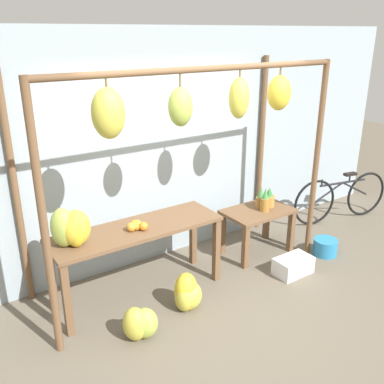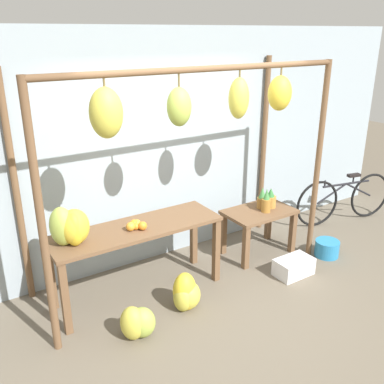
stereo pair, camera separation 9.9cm
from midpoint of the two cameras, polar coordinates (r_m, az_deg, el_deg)
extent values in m
plane|color=#665B4C|center=(4.63, 5.44, -15.62)|extent=(20.00, 20.00, 0.00)
cube|color=#99A8B2|center=(5.16, -4.27, 5.62)|extent=(8.00, 0.08, 2.80)
cylinder|color=brown|center=(3.72, -18.67, -4.52)|extent=(0.07, 0.07, 2.44)
cylinder|color=brown|center=(5.42, 16.93, 3.53)|extent=(0.07, 0.07, 2.44)
cylinder|color=brown|center=(4.62, -21.82, -0.03)|extent=(0.07, 0.07, 2.44)
cylinder|color=brown|center=(6.07, 10.00, 5.91)|extent=(0.07, 0.07, 2.44)
cylinder|color=brown|center=(4.09, 2.82, 16.10)|extent=(3.28, 0.06, 0.06)
cylinder|color=brown|center=(3.61, -10.86, 14.16)|extent=(0.02, 0.02, 0.06)
ellipsoid|color=gold|center=(3.64, -10.60, 10.32)|extent=(0.29, 0.26, 0.43)
cylinder|color=brown|center=(3.93, -1.02, 14.67)|extent=(0.02, 0.02, 0.11)
ellipsoid|color=#9EB247|center=(3.96, -0.99, 11.29)|extent=(0.23, 0.21, 0.36)
cylinder|color=brown|center=(4.32, 7.07, 15.40)|extent=(0.02, 0.02, 0.06)
ellipsoid|color=gold|center=(4.35, 6.93, 12.31)|extent=(0.22, 0.19, 0.41)
cylinder|color=brown|center=(4.69, 12.44, 15.42)|extent=(0.02, 0.02, 0.08)
ellipsoid|color=gold|center=(4.72, 12.23, 12.75)|extent=(0.26, 0.24, 0.37)
cube|color=brown|center=(4.54, -6.81, -4.87)|extent=(1.85, 0.58, 0.04)
cube|color=brown|center=(4.28, -15.92, -13.52)|extent=(0.07, 0.07, 0.77)
cube|color=brown|center=(4.94, 3.83, -7.77)|extent=(0.07, 0.07, 0.77)
cube|color=brown|center=(4.68, -17.72, -10.59)|extent=(0.07, 0.07, 0.77)
cube|color=brown|center=(5.29, 0.76, -5.71)|extent=(0.07, 0.07, 0.77)
cube|color=brown|center=(5.52, 9.46, -2.63)|extent=(0.88, 0.56, 0.04)
cube|color=brown|center=(5.26, 7.74, -7.39)|extent=(0.07, 0.07, 0.56)
cube|color=brown|center=(5.75, 13.74, -5.26)|extent=(0.07, 0.07, 0.56)
cube|color=brown|center=(5.57, 4.68, -5.54)|extent=(0.07, 0.07, 0.56)
cube|color=brown|center=(6.04, 10.62, -3.69)|extent=(0.07, 0.07, 0.56)
ellipsoid|color=gold|center=(4.22, -14.74, -4.52)|extent=(0.38, 0.36, 0.36)
ellipsoid|color=gold|center=(4.30, -15.66, -4.61)|extent=(0.25, 0.26, 0.29)
ellipsoid|color=#9EB247|center=(4.22, -16.30, -4.43)|extent=(0.32, 0.32, 0.39)
ellipsoid|color=yellow|center=(4.19, -14.81, -4.81)|extent=(0.25, 0.26, 0.34)
sphere|color=orange|center=(4.44, -5.97, -4.51)|extent=(0.09, 0.09, 0.09)
sphere|color=orange|center=(4.46, -6.85, -4.57)|extent=(0.08, 0.08, 0.08)
sphere|color=orange|center=(4.44, -7.56, -4.59)|extent=(0.09, 0.09, 0.09)
sphere|color=orange|center=(4.51, -6.74, -4.17)|extent=(0.08, 0.08, 0.08)
sphere|color=orange|center=(4.50, -7.11, -4.23)|extent=(0.09, 0.09, 0.09)
cylinder|color=olive|center=(5.57, 9.80, -1.44)|extent=(0.13, 0.13, 0.14)
cone|color=#428442|center=(5.51, 9.89, -0.09)|extent=(0.09, 0.09, 0.14)
cylinder|color=#A3702D|center=(5.46, 10.35, -1.76)|extent=(0.12, 0.12, 0.17)
cone|color=#428442|center=(5.40, 10.46, -0.25)|extent=(0.08, 0.08, 0.14)
cylinder|color=#B27F38|center=(5.61, 10.89, -1.28)|extent=(0.14, 0.14, 0.15)
cone|color=#337538|center=(5.57, 10.98, -0.05)|extent=(0.10, 0.10, 0.11)
ellipsoid|color=#9EB247|center=(4.25, -5.97, -16.91)|extent=(0.34, 0.33, 0.31)
ellipsoid|color=gold|center=(4.22, -7.24, -16.95)|extent=(0.30, 0.31, 0.34)
ellipsoid|color=gold|center=(4.59, 0.16, -13.62)|extent=(0.36, 0.35, 0.30)
ellipsoid|color=yellow|center=(4.57, -0.36, -13.00)|extent=(0.35, 0.34, 0.41)
ellipsoid|color=gold|center=(4.55, -0.60, -13.96)|extent=(0.21, 0.23, 0.30)
ellipsoid|color=gold|center=(4.57, -0.14, -13.86)|extent=(0.30, 0.30, 0.29)
cube|color=silver|center=(5.32, 13.92, -9.66)|extent=(0.46, 0.27, 0.21)
cylinder|color=teal|center=(5.85, 18.01, -7.16)|extent=(0.31, 0.31, 0.21)
torus|color=black|center=(7.18, 22.98, -0.42)|extent=(0.70, 0.18, 0.71)
torus|color=black|center=(6.57, 16.77, -1.51)|extent=(0.70, 0.18, 0.71)
cylinder|color=black|center=(6.78, 20.27, 1.03)|extent=(0.81, 0.20, 0.03)
cylinder|color=black|center=(6.97, 21.67, 0.29)|extent=(0.49, 0.13, 0.28)
cylinder|color=black|center=(6.67, 18.55, -0.22)|extent=(0.49, 0.13, 0.28)
cylinder|color=black|center=(6.84, 21.10, 1.54)|extent=(0.02, 0.02, 0.10)
cube|color=black|center=(6.82, 21.17, 2.10)|extent=(0.21, 0.12, 0.04)
cylinder|color=black|center=(6.52, 17.72, 1.06)|extent=(0.02, 0.02, 0.10)
camera|label=1|loc=(0.05, -89.40, 0.23)|focal=40.00mm
camera|label=2|loc=(0.05, 90.60, -0.23)|focal=40.00mm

